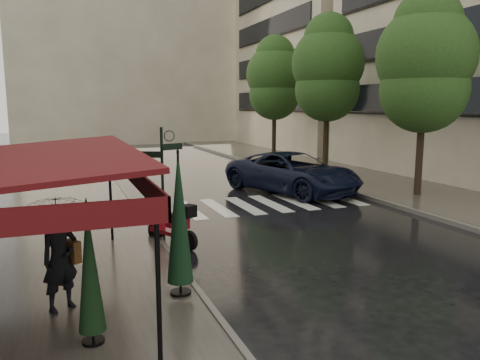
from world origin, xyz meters
TOP-DOWN VIEW (x-y plane):
  - ground at (0.00, 0.00)m, footprint 120.00×120.00m
  - sidewalk_near at (-4.50, 12.00)m, footprint 6.00×60.00m
  - sidewalk_far at (10.25, 12.00)m, footprint 5.50×60.00m
  - curb_near at (-1.45, 12.00)m, footprint 0.12×60.00m
  - curb_far at (7.45, 12.00)m, footprint 0.12×60.00m
  - crosswalk at (2.98, 6.00)m, footprint 7.85×3.20m
  - signpost at (-1.19, 3.00)m, footprint 1.17×0.29m
  - haussmann_far at (16.50, 26.00)m, footprint 8.00×16.00m
  - backdrop_building at (3.00, 38.00)m, footprint 22.00×6.00m
  - tree_near at (9.60, 5.00)m, footprint 3.80×3.80m
  - tree_mid at (9.50, 12.00)m, footprint 3.80×3.80m
  - tree_far at (9.70, 19.00)m, footprint 3.80×3.80m
  - pedestrian_with_umbrella at (-3.92, -1.42)m, footprint 1.50×1.51m
  - scooter at (-1.16, 1.96)m, footprint 1.06×1.71m
  - parked_car at (5.34, 7.74)m, footprint 4.83×6.78m
  - parasol_front at (-1.81, -1.50)m, footprint 0.50×0.50m
  - parasol_back at (-3.50, -2.87)m, footprint 0.41×0.41m

SIDE VIEW (x-z plane):
  - ground at x=0.00m, z-range 0.00..0.00m
  - crosswalk at x=2.98m, z-range 0.00..0.01m
  - sidewalk_near at x=-4.50m, z-range 0.00..0.12m
  - sidewalk_far at x=10.25m, z-range 0.00..0.12m
  - curb_near at x=-1.45m, z-range -0.01..0.15m
  - curb_far at x=7.45m, z-range -0.01..0.15m
  - scooter at x=-1.16m, z-range -0.04..1.19m
  - parked_car at x=5.34m, z-range 0.00..1.72m
  - parasol_back at x=-3.50m, z-range 0.20..2.40m
  - parasol_front at x=-1.81m, z-range 0.22..3.01m
  - pedestrian_with_umbrella at x=-3.92m, z-range 0.54..3.08m
  - signpost at x=-1.19m, z-range 0.28..3.38m
  - tree_near at x=9.60m, z-range 1.33..9.31m
  - tree_far at x=9.70m, z-range 1.37..9.54m
  - tree_mid at x=9.50m, z-range 1.42..9.76m
  - haussmann_far at x=16.50m, z-range 0.00..18.50m
  - backdrop_building at x=3.00m, z-range 0.00..20.00m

